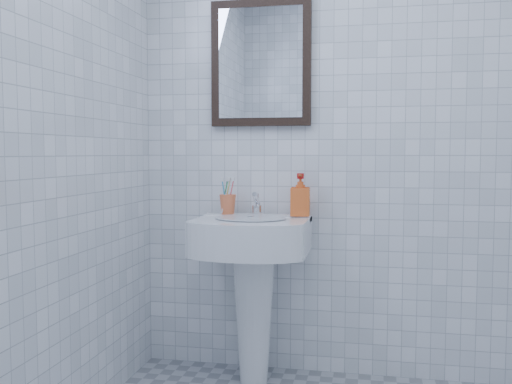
# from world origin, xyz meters

# --- Properties ---
(wall_back) EXTENTS (2.20, 0.02, 2.50)m
(wall_back) POSITION_xyz_m (0.00, 1.20, 1.25)
(wall_back) COLOR white
(wall_back) RESTS_ON ground
(wall_left) EXTENTS (0.02, 2.40, 2.50)m
(wall_left) POSITION_xyz_m (-1.10, 0.00, 1.25)
(wall_left) COLOR white
(wall_left) RESTS_ON ground
(washbasin) EXTENTS (0.53, 0.39, 0.81)m
(washbasin) POSITION_xyz_m (-0.50, 0.98, 0.54)
(washbasin) COLOR white
(washbasin) RESTS_ON ground
(faucet) EXTENTS (0.05, 0.10, 0.12)m
(faucet) POSITION_xyz_m (-0.50, 1.08, 0.85)
(faucet) COLOR silver
(faucet) RESTS_ON washbasin
(toothbrush_cup) EXTENTS (0.09, 0.09, 0.10)m
(toothbrush_cup) POSITION_xyz_m (-0.64, 1.09, 0.85)
(toothbrush_cup) COLOR #EE6F3F
(toothbrush_cup) RESTS_ON washbasin
(soap_dispenser) EXTENTS (0.10, 0.10, 0.20)m
(soap_dispenser) POSITION_xyz_m (-0.28, 1.09, 0.90)
(soap_dispenser) COLOR #D95715
(soap_dispenser) RESTS_ON washbasin
(wall_mirror) EXTENTS (0.50, 0.04, 0.62)m
(wall_mirror) POSITION_xyz_m (-0.50, 1.18, 1.55)
(wall_mirror) COLOR black
(wall_mirror) RESTS_ON wall_back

